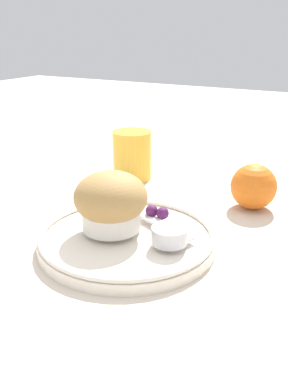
# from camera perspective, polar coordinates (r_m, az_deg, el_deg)

# --- Properties ---
(ground_plane) EXTENTS (3.00, 3.00, 0.00)m
(ground_plane) POSITION_cam_1_polar(r_m,az_deg,el_deg) (0.56, -2.28, -7.16)
(ground_plane) COLOR beige
(plate) EXTENTS (0.23, 0.23, 0.02)m
(plate) POSITION_cam_1_polar(r_m,az_deg,el_deg) (0.55, -2.04, -6.15)
(plate) COLOR silver
(plate) RESTS_ON ground_plane
(muffin) EXTENTS (0.09, 0.09, 0.08)m
(muffin) POSITION_cam_1_polar(r_m,az_deg,el_deg) (0.54, -4.32, -1.24)
(muffin) COLOR silver
(muffin) RESTS_ON plate
(cream_ramekin) EXTENTS (0.04, 0.04, 0.02)m
(cream_ramekin) POSITION_cam_1_polar(r_m,az_deg,el_deg) (0.52, 3.54, -5.53)
(cream_ramekin) COLOR silver
(cream_ramekin) RESTS_ON plate
(berry_pair) EXTENTS (0.03, 0.02, 0.02)m
(berry_pair) POSITION_cam_1_polar(r_m,az_deg,el_deg) (0.58, 1.75, -2.70)
(berry_pair) COLOR #4C194C
(berry_pair) RESTS_ON plate
(butter_knife) EXTENTS (0.19, 0.09, 0.00)m
(butter_knife) POSITION_cam_1_polar(r_m,az_deg,el_deg) (0.59, -0.29, -2.96)
(butter_knife) COLOR silver
(butter_knife) RESTS_ON plate
(orange_fruit) EXTENTS (0.07, 0.07, 0.07)m
(orange_fruit) POSITION_cam_1_polar(r_m,az_deg,el_deg) (0.67, 14.40, 0.71)
(orange_fruit) COLOR orange
(orange_fruit) RESTS_ON ground_plane
(juice_glass) EXTENTS (0.07, 0.07, 0.09)m
(juice_glass) POSITION_cam_1_polar(r_m,az_deg,el_deg) (0.78, -1.61, 4.92)
(juice_glass) COLOR gold
(juice_glass) RESTS_ON ground_plane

